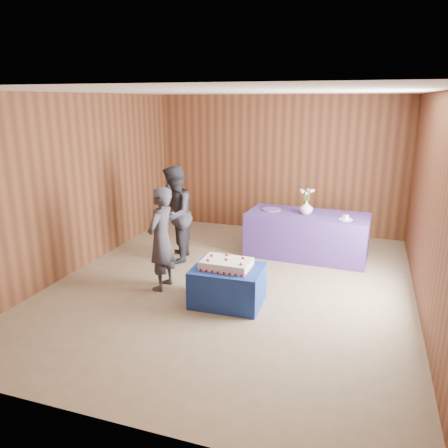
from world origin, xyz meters
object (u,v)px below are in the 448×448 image
at_px(cake_table, 228,286).
at_px(serving_table, 307,235).
at_px(sheet_cake, 226,264).
at_px(vase, 306,207).
at_px(guest_left, 161,239).
at_px(guest_right, 174,215).

bearing_deg(cake_table, serving_table, 70.17).
height_order(sheet_cake, vase, vase).
distance_m(serving_table, sheet_cake, 2.30).
relative_size(sheet_cake, vase, 2.94).
relative_size(cake_table, guest_left, 0.61).
relative_size(vase, guest_right, 0.14).
bearing_deg(vase, guest_left, -131.28).
height_order(cake_table, vase, vase).
distance_m(cake_table, guest_left, 1.15).
distance_m(sheet_cake, guest_right, 1.83).
height_order(serving_table, vase, vase).
xyz_separation_m(sheet_cake, guest_right, (-1.31, 1.25, 0.24)).
distance_m(vase, guest_right, 2.20).
distance_m(serving_table, guest_left, 2.67).
height_order(cake_table, serving_table, serving_table).
bearing_deg(guest_left, sheet_cake, 81.94).
bearing_deg(cake_table, guest_left, 168.81).
relative_size(serving_table, vase, 8.81).
relative_size(cake_table, vase, 3.97).
xyz_separation_m(cake_table, sheet_cake, (-0.01, -0.02, 0.31)).
xyz_separation_m(guest_left, guest_right, (-0.29, 1.05, 0.06)).
bearing_deg(vase, guest_right, -155.78).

